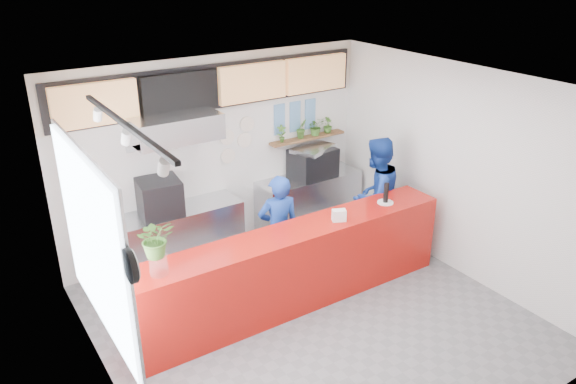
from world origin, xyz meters
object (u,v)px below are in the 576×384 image
service_counter (294,268)px  staff_center (279,229)px  pepper_mill (386,193)px  panini_oven (160,197)px  espresso_machine (313,163)px  staff_right (375,196)px

service_counter → staff_center: size_ratio=2.81×
staff_center → pepper_mill: 1.58m
panini_oven → espresso_machine: (2.66, 0.00, -0.02)m
espresso_machine → staff_right: (0.29, -1.24, -0.21)m
staff_center → staff_right: (1.70, -0.07, 0.12)m
espresso_machine → staff_center: staff_center is taller
espresso_machine → staff_right: staff_right is taller
panini_oven → pepper_mill: panini_oven is taller
espresso_machine → staff_right: 1.29m
espresso_machine → staff_center: 1.86m
service_counter → panini_oven: size_ratio=7.89×
service_counter → pepper_mill: size_ratio=15.89×
espresso_machine → staff_right: size_ratio=0.39×
panini_oven → espresso_machine: bearing=6.9°
panini_oven → espresso_machine: panini_oven is taller
espresso_machine → staff_center: size_ratio=0.45×
staff_right → pepper_mill: bearing=51.4°
service_counter → pepper_mill: pepper_mill is taller
panini_oven → espresso_machine: 2.66m
panini_oven → staff_right: bearing=-16.0°
panini_oven → espresso_machine: size_ratio=0.79×
service_counter → staff_right: staff_right is taller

